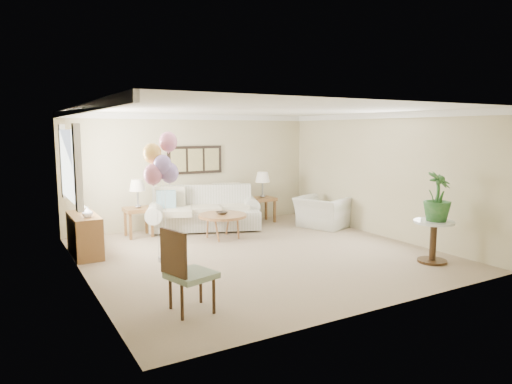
% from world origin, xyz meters
% --- Properties ---
extents(ground_plane, '(6.00, 6.00, 0.00)m').
position_xyz_m(ground_plane, '(0.00, 0.00, 0.00)').
color(ground_plane, tan).
extents(room_shell, '(6.04, 6.04, 2.60)m').
position_xyz_m(room_shell, '(-0.11, 0.09, 1.63)').
color(room_shell, beige).
rests_on(room_shell, ground).
extents(wall_art_triptych, '(1.35, 0.06, 0.65)m').
position_xyz_m(wall_art_triptych, '(0.00, 2.96, 1.55)').
color(wall_art_triptych, black).
rests_on(wall_art_triptych, ground).
extents(sofa, '(3.01, 1.82, 0.99)m').
position_xyz_m(sofa, '(-0.02, 2.44, 0.39)').
color(sofa, silver).
rests_on(sofa, ground).
extents(end_table_left, '(0.57, 0.52, 0.62)m').
position_xyz_m(end_table_left, '(-1.52, 2.44, 0.52)').
color(end_table_left, olive).
rests_on(end_table_left, ground).
extents(end_table_right, '(0.56, 0.51, 0.61)m').
position_xyz_m(end_table_right, '(1.56, 2.48, 0.51)').
color(end_table_right, olive).
rests_on(end_table_right, ground).
extents(lamp_left, '(0.34, 0.34, 0.60)m').
position_xyz_m(lamp_left, '(-1.52, 2.44, 1.08)').
color(lamp_left, gray).
rests_on(lamp_left, end_table_left).
extents(lamp_right, '(0.35, 0.35, 0.62)m').
position_xyz_m(lamp_right, '(1.56, 2.48, 1.08)').
color(lamp_right, gray).
rests_on(lamp_right, end_table_right).
extents(coffee_table, '(1.01, 1.01, 0.51)m').
position_xyz_m(coffee_table, '(-0.05, 1.41, 0.47)').
color(coffee_table, olive).
rests_on(coffee_table, ground).
extents(decor_bowl, '(0.27, 0.27, 0.06)m').
position_xyz_m(decor_bowl, '(-0.06, 1.42, 0.54)').
color(decor_bowl, '#2B251E').
rests_on(decor_bowl, coffee_table).
extents(armchair, '(1.28, 1.36, 0.71)m').
position_xyz_m(armchair, '(2.44, 1.25, 0.35)').
color(armchair, silver).
rests_on(armchair, ground).
extents(side_table, '(0.67, 0.67, 0.72)m').
position_xyz_m(side_table, '(2.31, -1.94, 0.55)').
color(side_table, silver).
rests_on(side_table, ground).
extents(potted_plant, '(0.56, 0.56, 0.82)m').
position_xyz_m(potted_plant, '(2.33, -1.97, 1.14)').
color(potted_plant, '#1A551D').
rests_on(potted_plant, side_table).
extents(accent_chair, '(0.64, 0.64, 1.05)m').
position_xyz_m(accent_chair, '(-2.13, -1.88, 0.55)').
color(accent_chair, gray).
rests_on(accent_chair, ground).
extents(credenza, '(0.46, 1.20, 0.74)m').
position_xyz_m(credenza, '(-2.76, 1.50, 0.37)').
color(credenza, olive).
rests_on(credenza, ground).
extents(vase_white, '(0.21, 0.21, 0.19)m').
position_xyz_m(vase_white, '(-2.74, 1.18, 0.83)').
color(vase_white, white).
rests_on(vase_white, credenza).
extents(vase_sage, '(0.22, 0.22, 0.18)m').
position_xyz_m(vase_sage, '(-2.74, 1.82, 0.83)').
color(vase_sage, silver).
rests_on(vase_sage, credenza).
extents(balloon_cluster, '(0.65, 0.51, 2.22)m').
position_xyz_m(balloon_cluster, '(-1.66, 0.38, 1.71)').
color(balloon_cluster, gray).
rests_on(balloon_cluster, ground).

